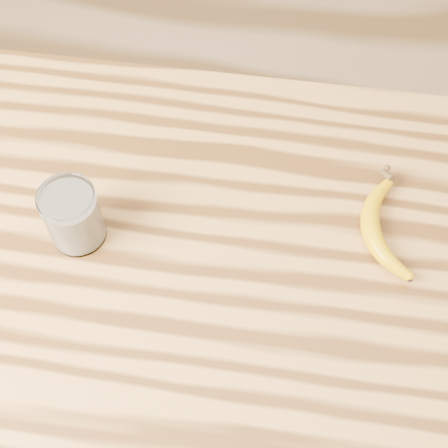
# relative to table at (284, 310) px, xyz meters

# --- Properties ---
(room) EXTENTS (4.04, 4.04, 2.70)m
(room) POSITION_rel_table_xyz_m (0.00, 0.00, 0.58)
(room) COLOR #A07C55
(room) RESTS_ON ground
(table) EXTENTS (1.20, 0.80, 0.90)m
(table) POSITION_rel_table_xyz_m (0.00, 0.00, 0.00)
(table) COLOR #B57C3A
(table) RESTS_ON ground
(smoothie_glass) EXTENTS (0.09, 0.09, 0.11)m
(smoothie_glass) POSITION_rel_table_xyz_m (-0.33, 0.03, 0.18)
(smoothie_glass) COLOR white
(smoothie_glass) RESTS_ON table
(banana) EXTENTS (0.14, 0.26, 0.03)m
(banana) POSITION_rel_table_xyz_m (0.11, 0.09, 0.15)
(banana) COLOR #D69C00
(banana) RESTS_ON table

